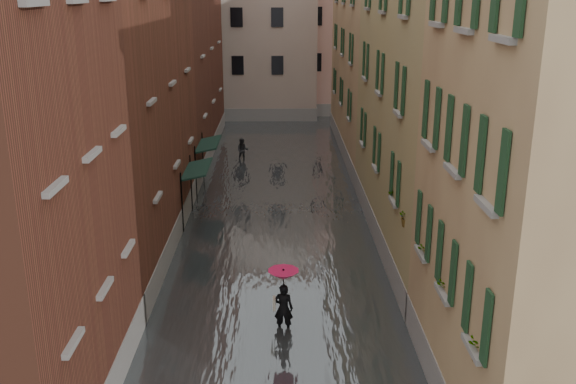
{
  "coord_description": "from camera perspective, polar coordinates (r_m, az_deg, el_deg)",
  "views": [
    {
      "loc": [
        0.13,
        -15.53,
        10.0
      ],
      "look_at": [
        0.43,
        6.52,
        3.0
      ],
      "focal_mm": 40.0,
      "sensor_mm": 36.0,
      "label": 1
    }
  ],
  "objects": [
    {
      "name": "ground",
      "position": [
        18.47,
        -1.09,
        -15.17
      ],
      "size": [
        120.0,
        120.0,
        0.0
      ],
      "primitive_type": "plane",
      "color": "#555557",
      "rests_on": "ground"
    },
    {
      "name": "floodwater",
      "position": [
        30.2,
        -0.98,
        -1.53
      ],
      "size": [
        10.0,
        60.0,
        0.2
      ],
      "primitive_type": "cube",
      "color": "#51575A",
      "rests_on": "ground"
    },
    {
      "name": "building_left_mid",
      "position": [
        25.82,
        -16.99,
        8.5
      ],
      "size": [
        6.0,
        14.0,
        12.5
      ],
      "primitive_type": "cube",
      "color": "brown",
      "rests_on": "ground"
    },
    {
      "name": "building_left_far",
      "position": [
        40.28,
        -11.27,
        13.01
      ],
      "size": [
        6.0,
        16.0,
        14.0
      ],
      "primitive_type": "cube",
      "color": "brown",
      "rests_on": "ground"
    },
    {
      "name": "building_right_mid",
      "position": [
        25.72,
        14.92,
        9.2
      ],
      "size": [
        6.0,
        14.0,
        13.0
      ],
      "primitive_type": "cube",
      "color": "#94855A",
      "rests_on": "ground"
    },
    {
      "name": "building_right_far",
      "position": [
        40.35,
        9.21,
        11.34
      ],
      "size": [
        6.0,
        16.0,
        11.5
      ],
      "primitive_type": "cube",
      "color": "#906C4A",
      "rests_on": "ground"
    },
    {
      "name": "building_end_cream",
      "position": [
        53.74,
        -4.24,
        13.83
      ],
      "size": [
        12.0,
        9.0,
        13.0
      ],
      "primitive_type": "cube",
      "color": "#BBA795",
      "rests_on": "ground"
    },
    {
      "name": "building_end_pink",
      "position": [
        55.99,
        5.39,
        13.44
      ],
      "size": [
        10.0,
        9.0,
        12.0
      ],
      "primitive_type": "cube",
      "color": "#CA9C8E",
      "rests_on": "ground"
    },
    {
      "name": "awning_near",
      "position": [
        28.11,
        -8.14,
        1.88
      ],
      "size": [
        1.09,
        2.97,
        2.8
      ],
      "color": "#142E24",
      "rests_on": "ground"
    },
    {
      "name": "awning_far",
      "position": [
        32.65,
        -7.13,
        4.13
      ],
      "size": [
        1.09,
        3.11,
        2.8
      ],
      "color": "#142E24",
      "rests_on": "ground"
    },
    {
      "name": "window_planters",
      "position": [
        17.8,
        12.27,
        -4.19
      ],
      "size": [
        0.59,
        10.56,
        0.84
      ],
      "color": "brown",
      "rests_on": "ground"
    },
    {
      "name": "pedestrian_main",
      "position": [
        19.43,
        -0.42,
        -9.15
      ],
      "size": [
        0.94,
        0.94,
        2.06
      ],
      "color": "black",
      "rests_on": "ground"
    },
    {
      "name": "pedestrian_far",
      "position": [
        38.72,
        -4.06,
        3.71
      ],
      "size": [
        0.72,
        0.56,
        1.46
      ],
      "primitive_type": "imported",
      "rotation": [
        0.0,
        0.0,
        -0.01
      ],
      "color": "black",
      "rests_on": "ground"
    }
  ]
}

